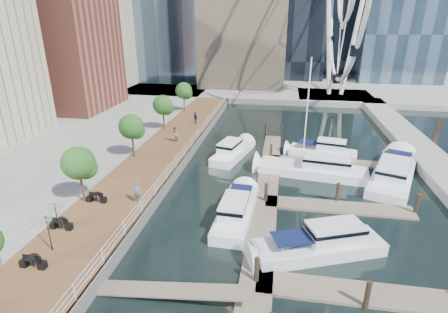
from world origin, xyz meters
The scene contains 17 objects.
ground centered at (0.00, 0.00, 0.00)m, with size 520.00×520.00×0.00m, color black.
boardwalk centered at (-9.00, 15.00, 0.50)m, with size 6.00×60.00×1.00m, color brown.
seawall centered at (-6.00, 15.00, 0.50)m, with size 0.25×60.00×1.00m, color #595954.
land_far centered at (0.00, 102.00, 0.50)m, with size 200.00×114.00×1.00m, color gray.
breakwater centered at (20.00, 20.00, 0.50)m, with size 4.00×60.00×1.00m, color gray.
pier centered at (14.00, 52.00, 0.50)m, with size 14.00×12.00×1.00m, color gray.
railing centered at (-6.10, 15.00, 1.52)m, with size 0.10×60.00×1.05m, color white, non-canonical shape.
floating_docks centered at (7.97, 9.98, 0.49)m, with size 16.00×34.00×2.60m.
midrise_condos centered at (-33.57, 26.82, 13.42)m, with size 19.00×67.00×28.00m.
street_trees centered at (-11.40, 14.00, 4.29)m, with size 2.60×42.60×4.60m.
cafe_tables centered at (-10.40, -2.00, 1.37)m, with size 2.50×13.70×0.74m.
yacht_foreground centered at (6.88, 1.51, 0.00)m, with size 2.55×9.53×2.15m, color silver, non-canonical shape.
pedestrian_near centered at (-7.03, 4.50, 1.92)m, with size 0.67×0.44×1.84m, color #515C6C.
pedestrian_mid centered at (-8.47, 19.33, 1.98)m, with size 0.95×0.74×1.95m, color gray.
pedestrian_far centered at (-7.89, 27.31, 1.88)m, with size 1.03×0.43×1.75m, color #343841.
moored_yachts centered at (7.55, 12.50, 0.00)m, with size 22.55×33.03×11.50m.
cafe_seating centered at (-10.19, -3.51, 2.16)m, with size 4.07×11.38×2.55m.
Camera 1 is at (3.87, -18.71, 14.63)m, focal length 28.00 mm.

